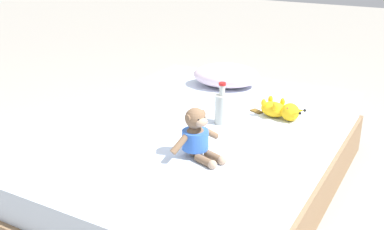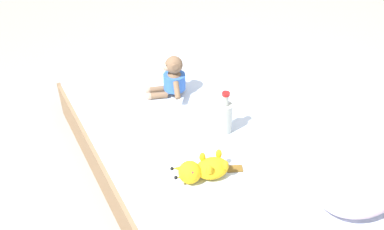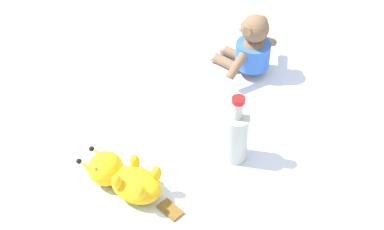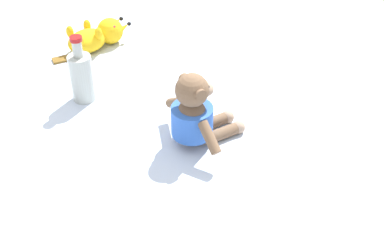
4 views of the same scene
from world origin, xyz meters
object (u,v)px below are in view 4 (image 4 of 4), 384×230
object	(u,v)px
plush_monkey	(195,115)
plush_yellow_creature	(97,36)
bed	(77,177)
glass_bottle	(82,76)

from	to	relation	value
plush_monkey	plush_yellow_creature	bearing A→B (deg)	74.89
bed	plush_monkey	world-z (taller)	plush_monkey
bed	plush_monkey	distance (m)	0.50
plush_monkey	plush_yellow_creature	world-z (taller)	plush_monkey
plush_monkey	glass_bottle	size ratio (longest dim) A/B	1.22
bed	plush_yellow_creature	bearing A→B (deg)	38.90
glass_bottle	plush_monkey	bearing A→B (deg)	-79.46
plush_yellow_creature	glass_bottle	world-z (taller)	glass_bottle
bed	plush_monkey	size ratio (longest dim) A/B	7.22
plush_yellow_creature	glass_bottle	distance (m)	0.34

